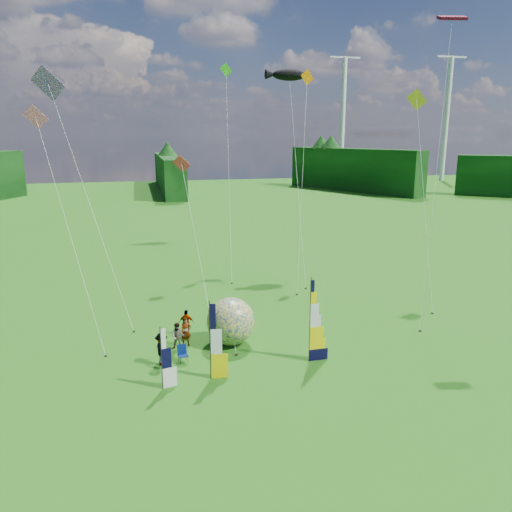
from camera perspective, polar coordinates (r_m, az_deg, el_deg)
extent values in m
plane|color=#2D6E1E|center=(24.28, 4.65, -14.82)|extent=(220.00, 220.00, 0.00)
sphere|color=navy|center=(28.33, -2.92, -7.46)|extent=(3.58, 3.58, 2.70)
imported|color=#66594C|center=(28.49, -8.01, -8.58)|extent=(0.69, 0.54, 1.67)
imported|color=#66594C|center=(28.14, -8.93, -9.06)|extent=(0.82, 0.58, 1.54)
imported|color=#66594C|center=(26.47, -10.74, -10.42)|extent=(0.54, 1.16, 1.73)
imported|color=#66594C|center=(29.92, -7.94, -7.57)|extent=(0.99, 0.63, 1.57)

